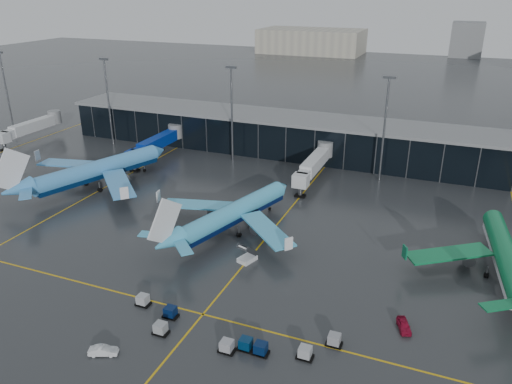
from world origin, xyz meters
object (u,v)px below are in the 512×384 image
at_px(baggage_carts, 228,334).
at_px(mobile_airstair, 247,257).
at_px(airliner_aer_lingus, 508,243).
at_px(service_van_white, 103,351).
at_px(airliner_arkefly, 98,159).
at_px(airliner_klm_near, 234,202).
at_px(service_van_red, 404,325).

relative_size(baggage_carts, mobile_airstair, 8.40).
height_order(airliner_aer_lingus, service_van_white, airliner_aer_lingus).
height_order(airliner_arkefly, airliner_aer_lingus, airliner_arkefly).
bearing_deg(mobile_airstair, service_van_white, -87.50).
distance_m(mobile_airstair, service_van_white, 30.31).
xyz_separation_m(airliner_klm_near, service_van_red, (34.90, -19.24, -5.36)).
relative_size(airliner_klm_near, service_van_white, 10.24).
height_order(airliner_klm_near, service_van_red, airliner_klm_near).
bearing_deg(airliner_aer_lingus, airliner_klm_near, 175.92).
relative_size(airliner_klm_near, mobile_airstair, 10.52).
bearing_deg(airliner_aer_lingus, service_van_red, -128.71).
relative_size(airliner_aer_lingus, service_van_white, 10.02).
xyz_separation_m(service_van_red, service_van_white, (-35.91, -20.29, -0.03)).
xyz_separation_m(airliner_klm_near, airliner_aer_lingus, (48.30, 1.91, -0.12)).
bearing_deg(airliner_arkefly, baggage_carts, -17.74).
height_order(service_van_red, service_van_white, service_van_red).
distance_m(airliner_klm_near, mobile_airstair, 13.57).
bearing_deg(service_van_red, airliner_aer_lingus, 37.52).
relative_size(airliner_aer_lingus, baggage_carts, 1.23).
relative_size(airliner_arkefly, baggage_carts, 1.42).
bearing_deg(airliner_arkefly, mobile_airstair, -3.20).
bearing_deg(airliner_klm_near, service_van_red, -12.58).
relative_size(airliner_klm_near, airliner_aer_lingus, 1.02).
distance_m(airliner_aer_lingus, service_van_white, 64.63).
height_order(airliner_arkefly, baggage_carts, airliner_arkefly).
distance_m(mobile_airstair, service_van_red, 29.22).
bearing_deg(baggage_carts, airliner_arkefly, 143.19).
bearing_deg(service_van_red, mobile_airstair, 142.12).
bearing_deg(airliner_arkefly, airliner_aer_lingus, 14.62).
xyz_separation_m(airliner_klm_near, baggage_carts, (12.77, -30.37, -5.26)).
bearing_deg(service_van_white, airliner_aer_lingus, -72.84).
bearing_deg(airliner_klm_near, service_van_white, -75.18).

